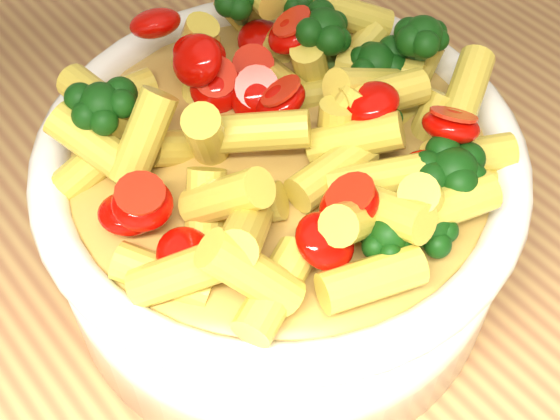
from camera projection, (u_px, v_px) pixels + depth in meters
table at (372, 248)px, 0.62m from camera, size 1.20×0.80×0.90m
serving_bowl at (280, 208)px, 0.44m from camera, size 0.26×0.26×0.11m
pasta_salad at (280, 123)px, 0.39m from camera, size 0.21×0.21×0.05m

